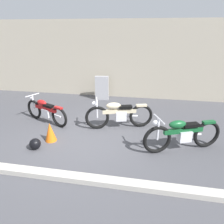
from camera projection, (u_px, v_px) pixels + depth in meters
name	position (u px, v px, depth m)	size (l,w,h in m)	color
ground_plane	(80.00, 140.00, 6.09)	(40.00, 40.00, 0.00)	#47474C
building_wall	(110.00, 59.00, 9.63)	(18.00, 0.30, 3.41)	#B2A893
curb_strip	(55.00, 175.00, 4.53)	(18.00, 0.24, 0.12)	#B7B2A8
stone_marker	(102.00, 88.00, 9.46)	(0.59, 0.20, 1.06)	#9E9EA3
helmet	(35.00, 144.00, 5.59)	(0.30, 0.30, 0.30)	black
traffic_cone	(50.00, 132.00, 5.96)	(0.32, 0.32, 0.55)	orange
motorcycle_red	(46.00, 111.00, 7.10)	(1.83, 0.95, 0.88)	black
motorcycle_cream	(119.00, 114.00, 6.70)	(2.11, 0.86, 0.97)	black
motorcycle_green	(182.00, 134.00, 5.43)	(2.03, 1.02, 0.97)	black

